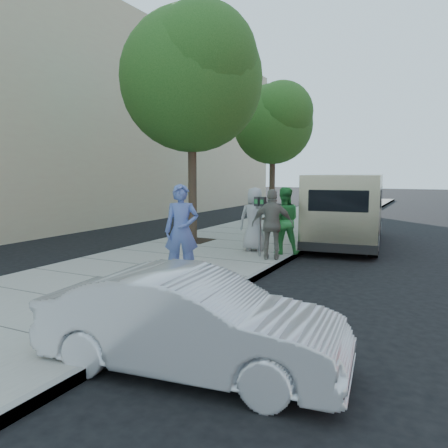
# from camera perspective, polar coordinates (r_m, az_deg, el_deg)

# --- Properties ---
(ground) EXTENTS (120.00, 120.00, 0.00)m
(ground) POSITION_cam_1_polar(r_m,az_deg,el_deg) (11.58, -0.29, -5.32)
(ground) COLOR black
(ground) RESTS_ON ground
(sidewalk) EXTENTS (5.00, 60.00, 0.15)m
(sidewalk) POSITION_cam_1_polar(r_m,az_deg,el_deg) (12.04, -4.56, -4.51)
(sidewalk) COLOR gray
(sidewalk) RESTS_ON ground
(curb_face) EXTENTS (0.12, 60.00, 0.16)m
(curb_face) POSITION_cam_1_polar(r_m,az_deg,el_deg) (11.01, 6.44, -5.60)
(curb_face) COLOR gray
(curb_face) RESTS_ON ground
(tree_near) EXTENTS (4.62, 4.60, 7.53)m
(tree_near) POSITION_cam_1_polar(r_m,az_deg,el_deg) (14.85, -4.10, 18.88)
(tree_near) COLOR black
(tree_near) RESTS_ON sidewalk
(tree_far) EXTENTS (3.92, 3.80, 6.49)m
(tree_far) POSITION_cam_1_polar(r_m,az_deg,el_deg) (21.56, 6.53, 13.26)
(tree_far) COLOR black
(tree_far) RESTS_ON sidewalk
(parking_meter) EXTENTS (0.35, 0.19, 1.62)m
(parking_meter) POSITION_cam_1_polar(r_m,az_deg,el_deg) (11.80, 4.73, 1.38)
(parking_meter) COLOR gray
(parking_meter) RESTS_ON sidewalk
(van) EXTENTS (2.72, 6.50, 2.35)m
(van) POSITION_cam_1_polar(r_m,az_deg,el_deg) (15.26, 15.78, 2.06)
(van) COLOR tan
(van) RESTS_ON ground
(sedan) EXTENTS (3.89, 1.73, 1.24)m
(sedan) POSITION_cam_1_polar(r_m,az_deg,el_deg) (5.42, -4.26, -12.67)
(sedan) COLOR silver
(sedan) RESTS_ON ground
(person_officer) EXTENTS (0.88, 0.77, 2.02)m
(person_officer) POSITION_cam_1_polar(r_m,az_deg,el_deg) (9.51, -5.56, -0.90)
(person_officer) COLOR #5368B0
(person_officer) RESTS_ON sidewalk
(person_green_shirt) EXTENTS (1.10, 0.98, 1.87)m
(person_green_shirt) POSITION_cam_1_polar(r_m,az_deg,el_deg) (12.30, 7.81, 0.45)
(person_green_shirt) COLOR green
(person_green_shirt) RESTS_ON sidewalk
(person_gray_shirt) EXTENTS (1.00, 0.76, 1.85)m
(person_gray_shirt) POSITION_cam_1_polar(r_m,az_deg,el_deg) (12.67, 4.03, 0.64)
(person_gray_shirt) COLOR #A7A7AA
(person_gray_shirt) RESTS_ON sidewalk
(person_striped_polo) EXTENTS (1.17, 0.79, 1.85)m
(person_striped_polo) POSITION_cam_1_polar(r_m,az_deg,el_deg) (11.44, 6.34, -0.06)
(person_striped_polo) COLOR gray
(person_striped_polo) RESTS_ON sidewalk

